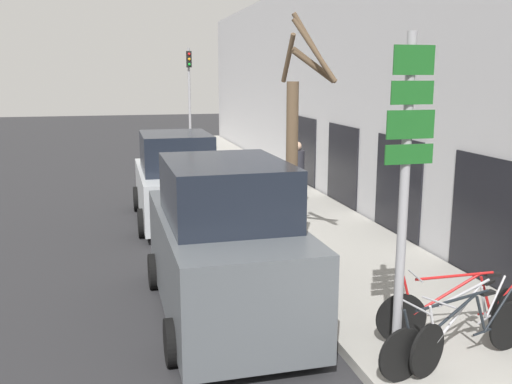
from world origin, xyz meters
TOP-DOWN VIEW (x-y plane):
  - ground_plane at (0.00, 11.20)m, footprint 80.00×80.00m
  - sidewalk_curb at (2.60, 14.00)m, footprint 3.20×32.00m
  - building_facade at (4.35, 13.92)m, footprint 0.23×32.00m
  - signpost at (1.48, 3.21)m, footprint 0.59×0.13m
  - bicycle_0 at (2.16, 2.97)m, footprint 2.31×0.63m
  - bicycle_1 at (2.43, 3.19)m, footprint 2.15×1.08m
  - bicycle_2 at (2.57, 3.55)m, footprint 2.27×0.45m
  - parked_car_0 at (-0.21, 5.41)m, footprint 2.09×4.40m
  - parked_car_1 at (-0.28, 11.29)m, footprint 2.01×4.26m
  - pedestrian_near at (2.84, 11.26)m, footprint 0.45×0.39m
  - street_tree at (1.39, 6.98)m, footprint 0.94×1.02m
  - traffic_light at (1.37, 20.86)m, footprint 0.20×0.30m

SIDE VIEW (x-z plane):
  - ground_plane at x=0.00m, z-range 0.00..0.00m
  - sidewalk_curb at x=2.60m, z-range 0.00..0.15m
  - bicycle_0 at x=2.16m, z-range 0.09..0.97m
  - bicycle_1 at x=2.43m, z-range 0.09..0.97m
  - bicycle_2 at x=2.57m, z-range 0.08..1.01m
  - parked_car_1 at x=-0.28m, z-range -0.11..2.10m
  - parked_car_0 at x=-0.21m, z-range -0.11..2.27m
  - pedestrian_near at x=2.84m, z-range 0.29..2.04m
  - street_tree at x=1.39m, z-range 0.01..4.47m
  - signpost at x=1.48m, z-range 0.38..4.27m
  - traffic_light at x=1.37m, z-range 0.78..5.28m
  - building_facade at x=4.35m, z-range -0.03..6.47m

